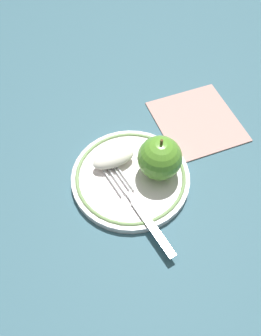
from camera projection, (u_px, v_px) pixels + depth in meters
The scene contains 6 objects.
ground_plane at pixel (123, 181), 0.62m from camera, with size 2.00×2.00×0.00m, color #375F6E.
plate at pixel (131, 178), 0.61m from camera, with size 0.19×0.19×0.02m.
apple_red_whole at pixel (160, 158), 0.58m from camera, with size 0.07×0.07×0.08m.
apple_slice_front at pixel (113, 159), 0.61m from camera, with size 0.07×0.03×0.02m, color silver.
fork at pixel (139, 209), 0.57m from camera, with size 0.07×0.19×0.00m.
napkin_folded at pixel (197, 121), 0.69m from camera, with size 0.14×0.15×0.01m, color tan.
Camera 1 is at (0.24, 0.24, 0.52)m, focal length 40.00 mm.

